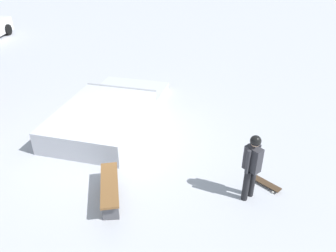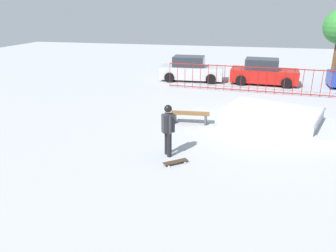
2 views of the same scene
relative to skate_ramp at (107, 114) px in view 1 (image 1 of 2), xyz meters
The scene contains 5 objects.
ground_plane 1.40m from the skate_ramp, 169.21° to the right, with size 60.00×60.00×0.00m, color #A8AAB2.
skate_ramp is the anchor object (origin of this frame).
skater 5.37m from the skate_ramp, 137.49° to the right, with size 0.44×0.40×1.73m.
skateboard 5.49m from the skate_ramp, 130.39° to the right, with size 0.75×0.66×0.09m.
park_bench 3.75m from the skate_ramp, behind, with size 1.63×0.53×0.48m.
Camera 1 is at (-8.49, -0.98, 5.51)m, focal length 35.72 mm.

